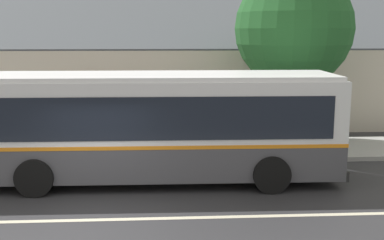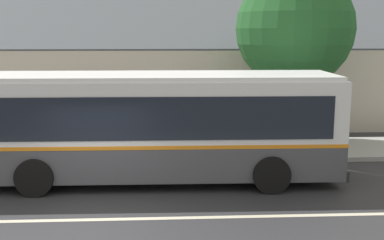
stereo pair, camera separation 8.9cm
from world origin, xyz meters
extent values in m
plane|color=#2D2D30|center=(0.00, 0.00, 0.00)|extent=(300.00, 300.00, 0.00)
cube|color=#9E9E99|center=(0.00, 6.00, 0.07)|extent=(60.00, 3.00, 0.15)
cube|color=beige|center=(0.00, 0.00, 0.00)|extent=(60.00, 0.16, 0.01)
cube|color=beige|center=(2.84, 14.21, 1.72)|extent=(27.18, 10.39, 3.44)
cube|color=#4C5156|center=(2.84, 11.61, 4.70)|extent=(27.78, 5.26, 2.67)
cube|color=#4C5156|center=(2.84, 16.81, 4.70)|extent=(27.78, 5.26, 2.67)
cube|color=black|center=(-0.33, 8.99, 1.89)|extent=(1.10, 0.06, 1.30)
cube|color=black|center=(6.01, 8.99, 1.89)|extent=(1.10, 0.06, 1.30)
cube|color=#4C3323|center=(6.91, 8.99, 1.05)|extent=(1.00, 0.06, 2.10)
cube|color=#47474C|center=(1.27, 2.90, 0.74)|extent=(10.59, 2.65, 0.93)
cube|color=orange|center=(1.27, 2.90, 1.26)|extent=(10.61, 2.67, 0.10)
cube|color=white|center=(1.27, 2.90, 2.12)|extent=(10.59, 2.65, 1.63)
cube|color=white|center=(1.27, 2.90, 3.00)|extent=(10.37, 2.52, 0.12)
cube|color=black|center=(1.29, 4.16, 2.02)|extent=(9.71, 0.16, 1.13)
cube|color=black|center=(1.26, 1.64, 2.02)|extent=(9.71, 0.16, 1.13)
cube|color=black|center=(6.57, 2.83, 2.02)|extent=(0.07, 2.20, 1.13)
cube|color=black|center=(6.57, 2.83, 2.80)|extent=(0.06, 1.75, 0.24)
cube|color=black|center=(6.59, 2.83, 0.40)|extent=(0.11, 2.50, 0.28)
cube|color=#B21919|center=(-0.03, 4.19, 0.74)|extent=(2.96, 0.07, 0.65)
cube|color=black|center=(5.41, 4.11, 1.43)|extent=(0.90, 0.04, 2.31)
cylinder|color=black|center=(4.56, 4.10, 0.50)|extent=(1.00, 0.29, 1.00)
cylinder|color=black|center=(4.53, 1.60, 0.50)|extent=(1.00, 0.29, 1.00)
cylinder|color=black|center=(-1.61, 4.19, 0.50)|extent=(1.00, 0.29, 1.00)
cylinder|color=black|center=(-1.65, 1.69, 0.50)|extent=(1.00, 0.29, 1.00)
cube|color=brown|center=(-0.75, 5.60, 0.60)|extent=(1.50, 0.10, 0.04)
cube|color=brown|center=(-0.75, 5.45, 0.60)|extent=(1.50, 0.10, 0.04)
cube|color=brown|center=(-0.75, 5.31, 0.60)|extent=(1.50, 0.10, 0.04)
cube|color=brown|center=(-0.75, 5.18, 0.90)|extent=(1.50, 0.04, 0.10)
cube|color=brown|center=(-0.75, 5.18, 1.04)|extent=(1.50, 0.04, 0.10)
cube|color=black|center=(-0.15, 5.45, 0.38)|extent=(0.08, 0.43, 0.45)
cube|color=black|center=(-1.35, 5.45, 0.38)|extent=(0.08, 0.43, 0.45)
cylinder|color=#4C3828|center=(6.38, 6.83, 1.47)|extent=(0.42, 0.42, 2.93)
sphere|color=#235B28|center=(6.38, 6.83, 4.31)|extent=(4.25, 4.25, 4.25)
camera|label=1|loc=(1.71, -10.43, 4.24)|focal=45.00mm
camera|label=2|loc=(1.80, -10.43, 4.24)|focal=45.00mm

